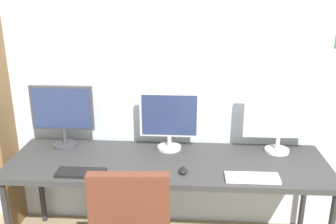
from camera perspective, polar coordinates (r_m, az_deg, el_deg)
The scene contains 8 objects.
wall_back at distance 2.89m, azimuth 0.49°, elevation 6.31°, with size 4.66×0.11×2.60m.
desk at distance 2.70m, azimuth -0.07°, elevation -8.40°, with size 2.26×0.68×0.74m.
monitor_left at distance 2.93m, azimuth -15.79°, elevation -0.06°, with size 0.47×0.18×0.48m.
monitor_center at distance 2.78m, azimuth 0.21°, elevation -1.02°, with size 0.44×0.18×0.44m.
monitor_right at distance 2.85m, azimuth 16.68°, elevation -0.89°, with size 0.52×0.18×0.47m.
keyboard_left at distance 2.57m, azimuth -13.13°, elevation -8.97°, with size 0.32×0.13×0.02m, color black.
keyboard_right at distance 2.50m, azimuth 12.69°, elevation -9.73°, with size 0.35×0.13×0.02m, color silver.
computer_mouse at distance 2.52m, azimuth 2.31°, elevation -8.87°, with size 0.06×0.10×0.03m, color black.
Camera 1 is at (0.15, -1.80, 1.92)m, focal length 40.07 mm.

